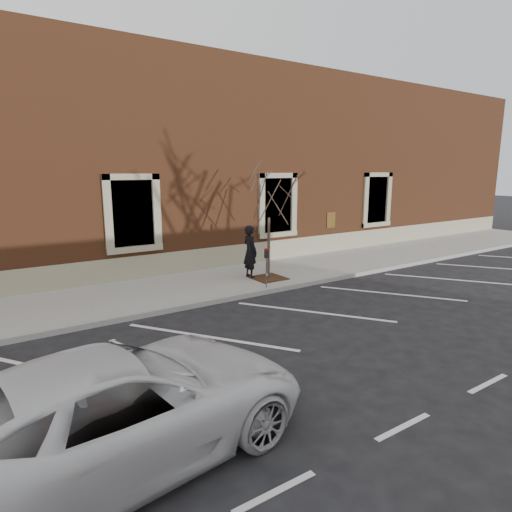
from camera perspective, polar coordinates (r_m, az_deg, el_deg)
ground at (r=13.53m, az=1.42°, el=-4.99°), size 120.00×120.00×0.00m
sidewalk_near at (r=14.92m, az=-2.46°, el=-3.13°), size 40.00×3.50×0.15m
curb_near at (r=13.47m, az=1.54°, el=-4.73°), size 40.00×0.12×0.15m
parking_stripes at (r=11.89m, az=7.59°, el=-7.42°), size 28.00×4.40×0.01m
building_civic at (r=19.81m, az=-11.81°, el=11.68°), size 40.00×8.62×8.00m
man at (r=14.71m, az=-0.79°, el=0.59°), size 0.44×0.66×1.82m
parking_meter at (r=13.41m, az=1.39°, el=-0.61°), size 0.11×0.09×1.26m
tree_grate at (r=14.75m, az=1.68°, el=-2.95°), size 1.06×1.06×0.03m
sapling at (r=14.33m, az=1.74°, el=7.40°), size 2.29×2.29×3.81m
white_truck at (r=6.22m, az=-18.12°, el=-18.66°), size 5.73×3.20×1.51m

